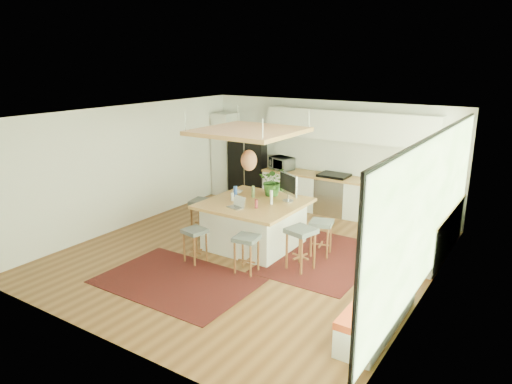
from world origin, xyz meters
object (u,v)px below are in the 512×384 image
Objects in this scene: stool_right_front at (301,251)px; microwave at (282,162)px; stool_near_left at (195,244)px; stool_right_back at (321,238)px; laptop at (235,202)px; stool_left_side at (203,218)px; island_plant at (273,184)px; island at (254,224)px; monitor at (288,189)px; fridge at (249,164)px; stool_near_right at (247,254)px.

microwave is at bearing 125.10° from stool_right_front.
stool_right_back is (1.82, 1.55, 0.00)m from stool_near_left.
laptop is at bearing 61.77° from stool_near_left.
island_plant is (1.38, 0.63, 0.82)m from stool_left_side.
laptop is (-1.39, -0.05, 0.70)m from stool_right_front.
island is at bearing 94.45° from laptop.
island is 2.99m from microwave.
monitor is at bearing 172.62° from stool_right_back.
stool_left_side is at bearing 170.51° from stool_right_front.
microwave is at bearing -18.92° from fridge.
island_plant reaches higher than microwave.
stool_right_back reaches higher than stool_near_left.
stool_right_front is 1.25× the size of island_plant.
microwave reaches higher than stool_near_right.
island is 2.97× the size of monitor.
stool_near_left is 0.86× the size of stool_left_side.
stool_right_front reaches higher than stool_left_side.
stool_near_right is at bearing -138.81° from stool_right_front.
fridge is 1.08m from microwave.
stool_right_back is at bearing -29.20° from microwave.
island is 1.38m from stool_right_front.
microwave is (1.06, -0.07, 0.20)m from fridge.
fridge is 1.00× the size of island.
stool_near_right is 0.98× the size of stool_right_back.
laptop is 0.52× the size of monitor.
stool_left_side reaches higher than stool_near_right.
laptop is 3.38m from microwave.
monitor is at bearing 58.22° from stool_near_left.
fridge is 2.67× the size of stool_right_back.
monitor is at bearing 90.91° from stool_near_right.
monitor reaches higher than stool_right_front.
fridge reaches higher than monitor.
monitor reaches higher than stool_left_side.
laptop is (-0.66, 0.59, 0.70)m from stool_near_right.
stool_right_back is at bearing -13.34° from island_plant.
monitor reaches higher than island.
island is at bearing 116.86° from stool_near_right.
monitor is (2.56, -2.41, 0.26)m from fridge.
island_plant is at bearing 106.11° from stool_near_right.
fridge is 5.75× the size of laptop.
island is at bearing -96.37° from island_plant.
stool_left_side is (-2.65, -0.33, 0.00)m from stool_right_back.
island_plant reaches higher than stool_right_front.
stool_right_front is at bearing 17.08° from laptop.
stool_near_right is 4.22m from microwave.
island_plant is (-0.47, 0.20, -0.02)m from monitor.
stool_near_left is at bearing -111.38° from island.
stool_right_back is 3.44m from microwave.
island reaches higher than stool_near_left.
monitor is (1.03, 1.66, 0.83)m from stool_near_left.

